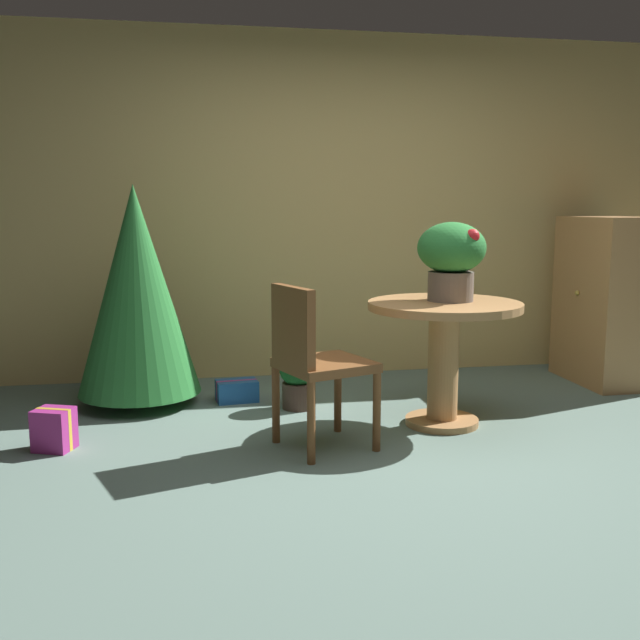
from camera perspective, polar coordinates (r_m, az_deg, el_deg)
ground_plane at (r=3.82m, az=7.76°, el=-11.28°), size 6.60×6.60×0.00m
back_wall_panel at (r=5.72m, az=1.20°, el=8.79°), size 6.00×0.10×2.60m
round_dining_table at (r=4.41m, az=9.64°, el=-1.40°), size 0.91×0.91×0.75m
flower_vase at (r=4.41m, az=10.22°, el=4.99°), size 0.41×0.41×0.47m
wooden_chair_left_near at (r=3.91m, az=-0.53°, el=-2.92°), size 0.57×0.57×0.90m
holiday_tree at (r=4.92m, az=-14.12°, el=2.27°), size 0.80×0.80×1.45m
gift_box_blue at (r=5.00m, az=-6.51°, el=-5.51°), size 0.29×0.21×0.14m
gift_box_purple at (r=4.25m, az=-20.04°, el=-8.03°), size 0.24×0.22×0.23m
wooden_cabinet at (r=5.83m, az=21.54°, el=1.43°), size 0.51×0.78×1.23m
potted_plant at (r=4.77m, az=-1.70°, el=-4.41°), size 0.26×0.26×0.40m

